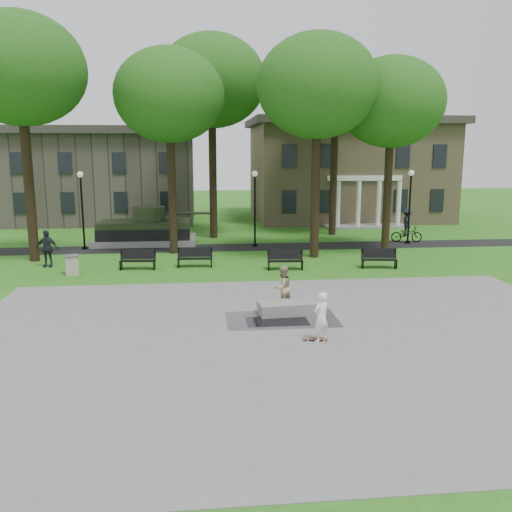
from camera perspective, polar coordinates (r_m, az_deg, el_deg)
The scene contains 27 objects.
ground at distance 22.27m, azimuth 1.78°, elevation -4.54°, with size 120.00×120.00×0.00m, color #285E16.
plaza at distance 17.56m, azimuth 3.97°, elevation -8.91°, with size 22.00×16.00×0.02m, color gray.
footpath at distance 33.91m, azimuth -0.90°, elevation 0.95°, with size 44.00×2.60×0.01m, color black.
building_right at distance 48.99m, azimuth 9.50°, elevation 9.06°, with size 17.00×12.00×8.60m.
building_left at distance 48.49m, azimuth -15.65°, elevation 7.90°, with size 15.00×10.00×7.20m, color #4C443D.
tree_0 at distance 31.84m, azimuth -23.62°, elevation 17.50°, with size 6.80×6.80×12.97m.
tree_1 at distance 31.92m, azimuth -9.12°, elevation 16.30°, with size 6.20×6.20×11.63m.
tree_2 at distance 30.60m, azimuth 6.49°, elevation 17.27°, with size 6.60×6.60×12.16m.
tree_3 at distance 32.71m, azimuth 14.09°, elevation 15.36°, with size 6.00×6.00×11.19m.
tree_4 at distance 37.51m, azimuth -4.71°, elevation 17.82°, with size 7.20×7.20×13.50m.
tree_5 at distance 39.06m, azimuth 8.40°, elevation 16.41°, with size 6.40×6.40×12.44m.
lamp_left at distance 34.45m, azimuth -17.85°, elevation 5.25°, with size 0.36×0.36×4.73m.
lamp_mid at distance 33.87m, azimuth -0.12°, elevation 5.69°, with size 0.36×0.36×4.73m.
lamp_right at distance 36.26m, azimuth 15.89°, elevation 5.63°, with size 0.36×0.36×4.73m.
tank_monument at distance 35.80m, azimuth -11.55°, elevation 2.65°, with size 7.45×3.40×2.40m.
puddle at distance 19.41m, azimuth 2.24°, elevation -6.88°, with size 2.20×1.20×0.00m, color black.
concrete_block at distance 20.23m, azimuth 3.42°, elevation -5.47°, with size 2.20×1.00×0.45m, color gray.
skateboard at distance 17.62m, azimuth 6.29°, elevation -8.73°, with size 0.78×0.20×0.07m, color brown.
skateboarder at distance 17.34m, azimuth 6.88°, elevation -6.38°, with size 0.59×0.39×1.62m, color white.
friend_watching at distance 20.67m, azimuth 2.81°, elevation -3.33°, with size 0.82×0.64×1.68m, color tan.
pedestrian_walker at distance 30.14m, azimuth -21.16°, elevation 0.75°, with size 1.14×0.47×1.94m, color #20242A.
cyclist at distance 36.98m, azimuth 15.60°, elevation 2.80°, with size 2.10×1.22×2.22m.
park_bench_0 at distance 28.26m, azimuth -12.35°, elevation -0.32°, with size 1.83×0.66×1.00m.
park_bench_1 at distance 28.36m, azimuth -6.45°, elevation -0.09°, with size 1.82×0.63×1.00m.
park_bench_2 at distance 27.58m, azimuth 3.08°, elevation -0.36°, with size 1.82×0.63×1.00m.
park_bench_3 at distance 28.62m, azimuth 12.80°, elevation -0.20°, with size 1.84×0.75×1.00m.
trash_bin at distance 27.94m, azimuth -18.83°, elevation -0.88°, with size 0.82×0.82×0.96m.
Camera 1 is at (-2.87, -21.24, 6.04)m, focal length 38.00 mm.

